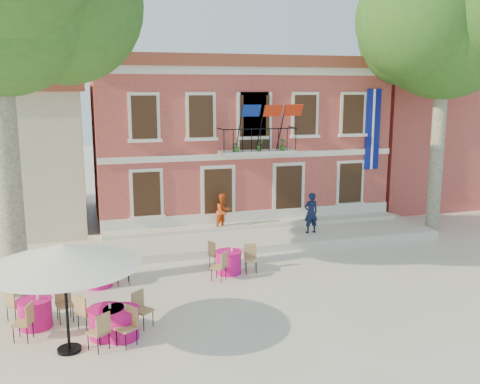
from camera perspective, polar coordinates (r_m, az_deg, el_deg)
name	(u,v)px	position (r m, az deg, el deg)	size (l,w,h in m)	color
ground	(252,281)	(17.46, 1.25, -9.52)	(90.00, 90.00, 0.00)	beige
main_building	(230,137)	(26.60, -1.12, 5.93)	(13.50, 9.59, 7.50)	#C35746
neighbor_east	(425,140)	(32.78, 19.15, 5.29)	(9.40, 9.40, 6.40)	#C35746
terrace	(266,237)	(21.98, 2.76, -4.78)	(14.00, 3.40, 0.30)	silver
plane_tree_east	(446,28)	(24.20, 21.09, 16.02)	(5.87, 5.87, 11.53)	#A59E84
patio_umbrella	(63,255)	(12.93, -18.33, -6.44)	(3.53, 3.53, 2.63)	black
pedestrian_navy	(311,213)	(21.97, 7.58, -2.22)	(0.61, 0.40, 1.68)	#0F1634
pedestrian_orange	(223,212)	(22.28, -1.79, -2.11)	(0.75, 0.58, 1.54)	#D35118
cafe_table_0	(106,321)	(14.06, -14.08, -13.23)	(1.47, 1.80, 0.95)	#C11284
cafe_table_1	(122,322)	(13.94, -12.49, -13.38)	(1.75, 1.54, 0.95)	#C11284
cafe_table_2	(35,311)	(15.15, -21.03, -11.81)	(1.78, 1.83, 0.95)	#C11284
cafe_table_3	(98,273)	(17.49, -14.86, -8.39)	(1.92, 0.90, 0.95)	#C11284
cafe_table_4	(229,261)	(18.06, -1.21, -7.36)	(1.77, 1.84, 0.95)	#C11284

